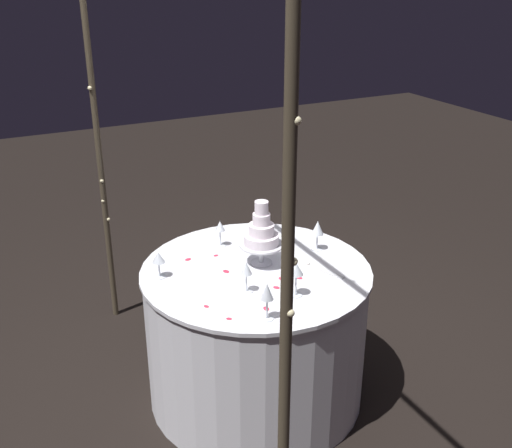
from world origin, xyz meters
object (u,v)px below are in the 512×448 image
main_table (256,333)px  wine_glass_6 (246,270)px  wine_glass_5 (318,229)px  cake_knife (315,267)px  wine_glass_0 (159,259)px  decorative_arch (152,103)px  wine_glass_4 (259,215)px  wine_glass_1 (296,271)px  wine_glass_2 (267,293)px  tiered_cake (261,234)px  wine_glass_3 (220,228)px

main_table → wine_glass_6: size_ratio=7.56×
wine_glass_5 → wine_glass_6: 0.57m
cake_knife → wine_glass_0: bearing=70.2°
decorative_arch → wine_glass_4: bearing=-62.1°
wine_glass_6 → cake_knife: bearing=-82.2°
wine_glass_1 → cake_knife: 0.32m
wine_glass_4 → wine_glass_5: 0.35m
main_table → wine_glass_2: wine_glass_2 is taller
wine_glass_1 → wine_glass_4: wine_glass_1 is taller
wine_glass_0 → wine_glass_1: wine_glass_1 is taller
tiered_cake → wine_glass_3: 0.30m
wine_glass_6 → wine_glass_4: bearing=-32.2°
wine_glass_0 → cake_knife: (-0.26, -0.72, -0.09)m
tiered_cake → cake_knife: tiered_cake is taller
tiered_cake → wine_glass_2: tiered_cake is taller
wine_glass_4 → wine_glass_2: bearing=155.3°
wine_glass_1 → tiered_cake: bearing=-1.2°
main_table → wine_glass_2: 0.68m
main_table → wine_glass_5: size_ratio=7.03×
wine_glass_0 → wine_glass_1: 0.67m
wine_glass_2 → wine_glass_3: wine_glass_2 is taller
wine_glass_1 → cake_knife: wine_glass_1 is taller
main_table → wine_glass_3: wine_glass_3 is taller
decorative_arch → wine_glass_5: (0.05, -0.85, -0.75)m
wine_glass_3 → cake_knife: wine_glass_3 is taller
wine_glass_1 → wine_glass_3: wine_glass_1 is taller
main_table → wine_glass_1: wine_glass_1 is taller
main_table → wine_glass_6: 0.53m
wine_glass_5 → wine_glass_0: bearing=84.6°
wine_glass_0 → wine_glass_4: size_ratio=0.83×
wine_glass_2 → cake_knife: (0.30, -0.43, -0.12)m
tiered_cake → decorative_arch: bearing=94.7°
main_table → wine_glass_5: bearing=-82.0°
decorative_arch → cake_knife: size_ratio=8.77×
tiered_cake → wine_glass_0: bearing=79.7°
main_table → wine_glass_2: size_ratio=6.68×
tiered_cake → wine_glass_6: (-0.22, 0.19, -0.05)m
main_table → wine_glass_6: bearing=142.2°
wine_glass_4 → wine_glass_5: (-0.30, -0.19, -0.00)m
wine_glass_5 → wine_glass_1: bearing=137.0°
wine_glass_3 → wine_glass_5: bearing=-121.7°
decorative_arch → wine_glass_6: (-0.18, -0.33, -0.76)m
tiered_cake → wine_glass_2: size_ratio=1.95×
wine_glass_6 → decorative_arch: bearing=61.6°
decorative_arch → wine_glass_0: (0.13, -0.02, -0.77)m
wine_glass_0 → wine_glass_3: size_ratio=0.92×
decorative_arch → wine_glass_5: bearing=-86.4°
main_table → wine_glass_5: 0.63m
main_table → wine_glass_4: bearing=-29.0°
wine_glass_6 → wine_glass_1: bearing=-125.7°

